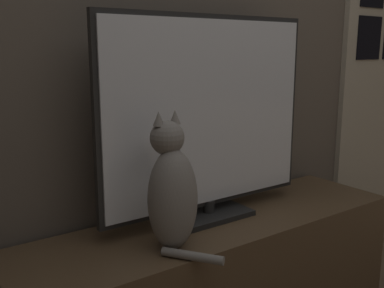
{
  "coord_description": "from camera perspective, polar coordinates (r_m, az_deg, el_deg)",
  "views": [
    {
      "loc": [
        -1.0,
        -0.28,
        1.16
      ],
      "look_at": [
        -0.13,
        0.94,
        0.84
      ],
      "focal_mm": 42.0,
      "sensor_mm": 36.0,
      "label": 1
    }
  ],
  "objects": [
    {
      "name": "wall_back",
      "position": [
        1.81,
        -1.82,
        16.34
      ],
      "size": [
        4.8,
        0.05,
        2.6
      ],
      "color": "#60564C",
      "rests_on": "ground_plane"
    },
    {
      "name": "tv_stand",
      "position": [
        1.83,
        3.13,
        -17.41
      ],
      "size": [
        1.56,
        0.43,
        0.53
      ],
      "color": "brown",
      "rests_on": "ground_plane"
    },
    {
      "name": "tv",
      "position": [
        1.66,
        2.05,
        3.19
      ],
      "size": [
        0.9,
        0.19,
        0.76
      ],
      "color": "black",
      "rests_on": "tv_stand"
    },
    {
      "name": "cat",
      "position": [
        1.43,
        -2.62,
        -6.1
      ],
      "size": [
        0.17,
        0.28,
        0.45
      ],
      "rotation": [
        0.0,
        0.0,
        0.01
      ],
      "color": "gray",
      "rests_on": "tv_stand"
    }
  ]
}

